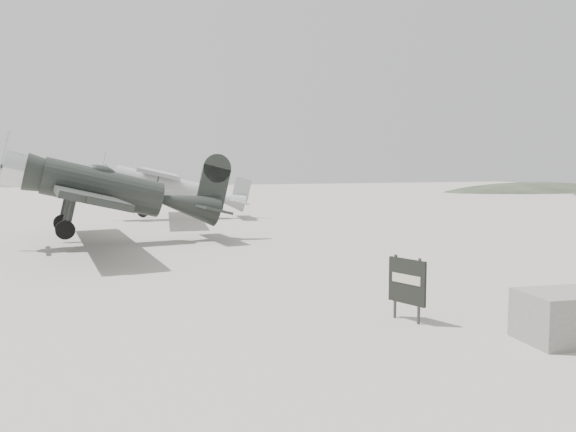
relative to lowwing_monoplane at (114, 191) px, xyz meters
name	(u,v)px	position (x,y,z in m)	size (l,w,h in m)	color
ground	(304,277)	(4.26, -9.10, -2.13)	(160.00, 160.00, 0.00)	#A1998F
hill_northeast	(535,191)	(54.26, 30.90, -2.13)	(32.00, 16.00, 5.20)	#273124
lowwing_monoplane	(114,191)	(0.00, 0.00, 0.00)	(8.93, 12.40, 4.02)	black
highwing_monoplane	(171,183)	(4.09, 9.93, 0.03)	(8.73, 12.24, 3.45)	gray
equipment_block	(571,316)	(6.30, -16.21, -1.68)	(1.78, 1.11, 0.89)	slate
sign_board	(407,282)	(4.33, -14.01, -1.35)	(0.31, 0.89, 1.31)	#333333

